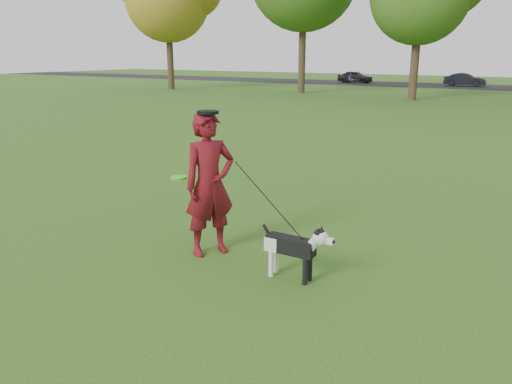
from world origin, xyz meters
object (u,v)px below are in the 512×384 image
Objects in this scene: car_left at (355,77)px; car_mid at (465,80)px; dog at (296,245)px; man at (210,185)px.

car_left is 9.47m from car_mid.
car_left is at bearing 109.10° from dog.
dog is 42.17m from car_left.
car_left is at bearing 88.03° from car_mid.
man is at bearing 172.84° from dog.
man is 0.61× the size of car_mid.
dog is 0.31× the size of car_left.
man is 1.52m from dog.
car_mid is at bearing -89.02° from car_left.
car_left is at bearing 47.85° from man.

